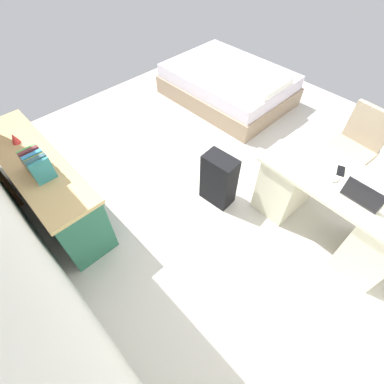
{
  "coord_description": "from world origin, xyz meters",
  "views": [
    {
      "loc": [
        -1.53,
        2.0,
        2.59
      ],
      "look_at": [
        -0.32,
        0.85,
        0.6
      ],
      "focal_mm": 26.35,
      "sensor_mm": 36.0,
      "label": 1
    }
  ],
  "objects_px": {
    "bed": "(229,85)",
    "figurine_small": "(14,138)",
    "laptop": "(363,196)",
    "computer_mouse": "(335,179)",
    "office_chair": "(350,153)",
    "suitcase_black": "(219,180)",
    "desk": "(330,206)",
    "credenza": "(47,185)",
    "cell_phone_by_mouse": "(341,171)"
  },
  "relations": [
    {
      "from": "laptop",
      "to": "suitcase_black",
      "type": "bearing_deg",
      "value": 18.02
    },
    {
      "from": "laptop",
      "to": "cell_phone_by_mouse",
      "type": "distance_m",
      "value": 0.33
    },
    {
      "from": "desk",
      "to": "figurine_small",
      "type": "distance_m",
      "value": 3.17
    },
    {
      "from": "desk",
      "to": "computer_mouse",
      "type": "distance_m",
      "value": 0.38
    },
    {
      "from": "bed",
      "to": "cell_phone_by_mouse",
      "type": "bearing_deg",
      "value": 154.41
    },
    {
      "from": "suitcase_black",
      "to": "figurine_small",
      "type": "bearing_deg",
      "value": 38.78
    },
    {
      "from": "desk",
      "to": "computer_mouse",
      "type": "bearing_deg",
      "value": 27.03
    },
    {
      "from": "credenza",
      "to": "bed",
      "type": "height_order",
      "value": "credenza"
    },
    {
      "from": "suitcase_black",
      "to": "cell_phone_by_mouse",
      "type": "distance_m",
      "value": 1.18
    },
    {
      "from": "credenza",
      "to": "suitcase_black",
      "type": "height_order",
      "value": "credenza"
    },
    {
      "from": "office_chair",
      "to": "desk",
      "type": "bearing_deg",
      "value": 105.38
    },
    {
      "from": "credenza",
      "to": "suitcase_black",
      "type": "xyz_separation_m",
      "value": [
        -1.15,
        -1.41,
        -0.06
      ]
    },
    {
      "from": "office_chair",
      "to": "suitcase_black",
      "type": "height_order",
      "value": "office_chair"
    },
    {
      "from": "office_chair",
      "to": "computer_mouse",
      "type": "distance_m",
      "value": 0.95
    },
    {
      "from": "desk",
      "to": "credenza",
      "type": "relative_size",
      "value": 0.81
    },
    {
      "from": "credenza",
      "to": "computer_mouse",
      "type": "bearing_deg",
      "value": -138.69
    },
    {
      "from": "office_chair",
      "to": "cell_phone_by_mouse",
      "type": "height_order",
      "value": "office_chair"
    },
    {
      "from": "bed",
      "to": "figurine_small",
      "type": "relative_size",
      "value": 17.45
    },
    {
      "from": "desk",
      "to": "cell_phone_by_mouse",
      "type": "relative_size",
      "value": 10.7
    },
    {
      "from": "office_chair",
      "to": "figurine_small",
      "type": "bearing_deg",
      "value": 49.99
    },
    {
      "from": "desk",
      "to": "office_chair",
      "type": "height_order",
      "value": "office_chair"
    },
    {
      "from": "suitcase_black",
      "to": "bed",
      "type": "bearing_deg",
      "value": -56.07
    },
    {
      "from": "credenza",
      "to": "laptop",
      "type": "xyz_separation_m",
      "value": [
        -2.36,
        -1.8,
        0.41
      ]
    },
    {
      "from": "office_chair",
      "to": "cell_phone_by_mouse",
      "type": "xyz_separation_m",
      "value": [
        -0.14,
        0.74,
        0.33
      ]
    },
    {
      "from": "desk",
      "to": "computer_mouse",
      "type": "height_order",
      "value": "computer_mouse"
    },
    {
      "from": "office_chair",
      "to": "credenza",
      "type": "bearing_deg",
      "value": 54.32
    },
    {
      "from": "bed",
      "to": "desk",
      "type": "bearing_deg",
      "value": 153.4
    },
    {
      "from": "computer_mouse",
      "to": "cell_phone_by_mouse",
      "type": "xyz_separation_m",
      "value": [
        0.02,
        -0.14,
        -0.01
      ]
    },
    {
      "from": "bed",
      "to": "suitcase_black",
      "type": "distance_m",
      "value": 2.14
    },
    {
      "from": "computer_mouse",
      "to": "cell_phone_by_mouse",
      "type": "height_order",
      "value": "computer_mouse"
    },
    {
      "from": "figurine_small",
      "to": "computer_mouse",
      "type": "bearing_deg",
      "value": -142.77
    },
    {
      "from": "office_chair",
      "to": "suitcase_black",
      "type": "distance_m",
      "value": 1.54
    },
    {
      "from": "credenza",
      "to": "computer_mouse",
      "type": "xyz_separation_m",
      "value": [
        -2.1,
        -1.85,
        0.38
      ]
    },
    {
      "from": "laptop",
      "to": "bed",
      "type": "bearing_deg",
      "value": -26.56
    },
    {
      "from": "credenza",
      "to": "figurine_small",
      "type": "xyz_separation_m",
      "value": [
        0.33,
        0.0,
        0.43
      ]
    },
    {
      "from": "bed",
      "to": "laptop",
      "type": "relative_size",
      "value": 6.09
    },
    {
      "from": "suitcase_black",
      "to": "figurine_small",
      "type": "height_order",
      "value": "figurine_small"
    },
    {
      "from": "desk",
      "to": "laptop",
      "type": "bearing_deg",
      "value": 154.04
    },
    {
      "from": "bed",
      "to": "cell_phone_by_mouse",
      "type": "distance_m",
      "value": 2.57
    },
    {
      "from": "suitcase_black",
      "to": "laptop",
      "type": "relative_size",
      "value": 2.0
    },
    {
      "from": "laptop",
      "to": "computer_mouse",
      "type": "xyz_separation_m",
      "value": [
        0.26,
        -0.05,
        -0.03
      ]
    },
    {
      "from": "bed",
      "to": "figurine_small",
      "type": "bearing_deg",
      "value": 87.28
    },
    {
      "from": "suitcase_black",
      "to": "laptop",
      "type": "bearing_deg",
      "value": -166.75
    },
    {
      "from": "bed",
      "to": "computer_mouse",
      "type": "height_order",
      "value": "computer_mouse"
    },
    {
      "from": "credenza",
      "to": "computer_mouse",
      "type": "relative_size",
      "value": 18.0
    },
    {
      "from": "figurine_small",
      "to": "credenza",
      "type": "bearing_deg",
      "value": -179.74
    },
    {
      "from": "desk",
      "to": "credenza",
      "type": "bearing_deg",
      "value": 40.88
    },
    {
      "from": "suitcase_black",
      "to": "laptop",
      "type": "distance_m",
      "value": 1.36
    },
    {
      "from": "suitcase_black",
      "to": "computer_mouse",
      "type": "xyz_separation_m",
      "value": [
        -0.95,
        -0.44,
        0.44
      ]
    },
    {
      "from": "laptop",
      "to": "figurine_small",
      "type": "height_order",
      "value": "laptop"
    }
  ]
}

